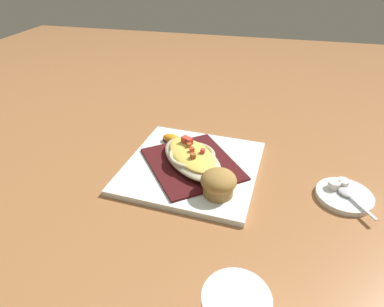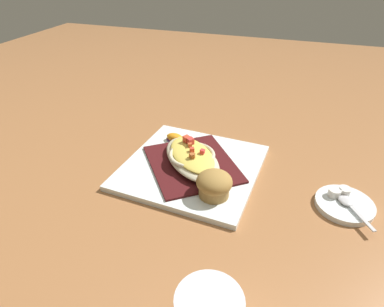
{
  "view_description": "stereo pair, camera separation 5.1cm",
  "coord_description": "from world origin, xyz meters",
  "views": [
    {
      "loc": [
        0.59,
        0.14,
        0.43
      ],
      "look_at": [
        0.0,
        0.0,
        0.04
      ],
      "focal_mm": 30.27,
      "sensor_mm": 36.0,
      "label": 1
    },
    {
      "loc": [
        0.57,
        0.19,
        0.43
      ],
      "look_at": [
        0.0,
        0.0,
        0.04
      ],
      "focal_mm": 30.27,
      "sensor_mm": 36.0,
      "label": 2
    }
  ],
  "objects": [
    {
      "name": "muffin",
      "position": [
        0.09,
        0.07,
        0.04
      ],
      "size": [
        0.07,
        0.07,
        0.05
      ],
      "color": "olive",
      "rests_on": "square_plate"
    },
    {
      "name": "folded_napkin",
      "position": [
        0.0,
        0.0,
        0.02
      ],
      "size": [
        0.28,
        0.27,
        0.01
      ],
      "primitive_type": "cube",
      "rotation": [
        0.0,
        0.0,
        0.66
      ],
      "color": "#441315",
      "rests_on": "square_plate"
    },
    {
      "name": "ground_plane",
      "position": [
        0.0,
        0.0,
        0.0
      ],
      "size": [
        2.6,
        2.6,
        0.0
      ],
      "primitive_type": "plane",
      "color": "#9C643A"
    },
    {
      "name": "orange_garnish",
      "position": [
        -0.09,
        -0.07,
        0.02
      ],
      "size": [
        0.04,
        0.05,
        0.02
      ],
      "color": "#532A5D",
      "rests_on": "square_plate"
    },
    {
      "name": "creamer_cup_1",
      "position": [
        0.01,
        0.3,
        0.02
      ],
      "size": [
        0.02,
        0.02,
        0.02
      ],
      "primitive_type": "cylinder",
      "color": "white",
      "rests_on": "creamer_saucer"
    },
    {
      "name": "square_plate",
      "position": [
        0.0,
        0.0,
        0.01
      ],
      "size": [
        0.31,
        0.31,
        0.01
      ],
      "primitive_type": "cube",
      "rotation": [
        0.0,
        0.0,
        -0.07
      ],
      "color": "white",
      "rests_on": "ground_plane"
    },
    {
      "name": "gratin_dish",
      "position": [
        -0.0,
        -0.0,
        0.03
      ],
      "size": [
        0.21,
        0.2,
        0.04
      ],
      "color": "beige",
      "rests_on": "folded_napkin"
    },
    {
      "name": "creamer_cup_0",
      "position": [
        -0.0,
        0.32,
        0.02
      ],
      "size": [
        0.02,
        0.02,
        0.02
      ],
      "primitive_type": "cylinder",
      "color": "silver",
      "rests_on": "creamer_saucer"
    },
    {
      "name": "spoon",
      "position": [
        0.03,
        0.33,
        0.02
      ],
      "size": [
        0.09,
        0.07,
        0.01
      ],
      "color": "silver",
      "rests_on": "creamer_saucer"
    },
    {
      "name": "creamer_saucer",
      "position": [
        0.02,
        0.32,
        0.01
      ],
      "size": [
        0.11,
        0.11,
        0.01
      ],
      "primitive_type": "cylinder",
      "color": "white",
      "rests_on": "ground_plane"
    }
  ]
}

